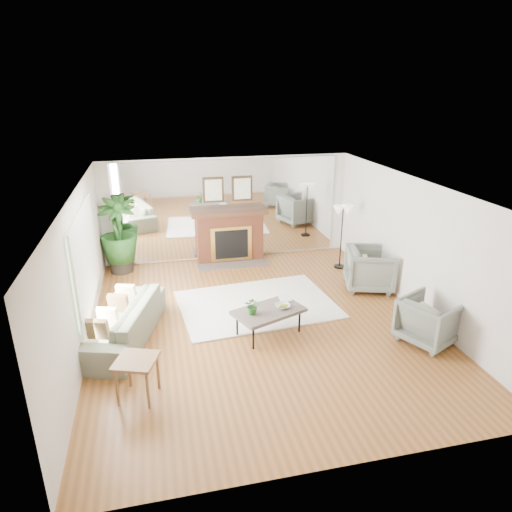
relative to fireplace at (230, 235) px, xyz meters
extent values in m
plane|color=brown|center=(0.00, -3.26, -0.66)|extent=(7.00, 7.00, 0.00)
cube|color=silver|center=(-2.99, -3.26, 0.59)|extent=(0.02, 7.00, 2.50)
cube|color=silver|center=(2.99, -3.26, 0.59)|extent=(0.02, 7.00, 2.50)
cube|color=silver|center=(0.00, 0.23, 0.59)|extent=(6.00, 0.02, 2.50)
cube|color=silver|center=(0.00, 0.21, 0.59)|extent=(5.40, 0.04, 2.40)
cube|color=#B2E09E|center=(-2.96, -2.86, 0.69)|extent=(0.04, 2.40, 1.50)
cube|color=brown|center=(0.00, 0.02, -0.06)|extent=(1.60, 0.40, 1.20)
cube|color=gold|center=(0.00, -0.19, -0.18)|extent=(1.00, 0.04, 0.85)
cube|color=black|center=(0.00, -0.21, -0.18)|extent=(0.80, 0.04, 0.70)
cube|color=#554A43|center=(0.00, -0.33, -0.64)|extent=(1.70, 0.55, 0.03)
cube|color=#452716|center=(0.00, 0.00, 0.56)|extent=(1.85, 0.46, 0.10)
cube|color=black|center=(-0.35, 0.17, 1.09)|extent=(0.50, 0.04, 0.60)
cube|color=black|center=(0.35, 0.17, 1.09)|extent=(0.50, 0.04, 0.60)
cube|color=white|center=(0.08, -2.56, -0.64)|extent=(3.15, 2.38, 0.03)
cube|color=#554A43|center=(0.03, -3.69, -0.22)|extent=(1.36, 1.08, 0.06)
cylinder|color=black|center=(-0.34, -4.10, -0.45)|extent=(0.04, 0.04, 0.41)
cylinder|color=black|center=(0.58, -3.73, -0.45)|extent=(0.04, 0.04, 0.41)
cylinder|color=black|center=(-0.52, -3.65, -0.45)|extent=(0.04, 0.04, 0.41)
cylinder|color=black|center=(0.40, -3.28, -0.45)|extent=(0.04, 0.04, 0.41)
imported|color=slate|center=(-2.45, -3.30, -0.32)|extent=(1.55, 2.47, 0.67)
imported|color=gray|center=(2.60, -2.31, -0.21)|extent=(1.22, 1.20, 0.89)
imported|color=gray|center=(2.60, -4.52, -0.26)|extent=(1.15, 1.14, 0.79)
cube|color=brown|center=(-2.16, -4.95, -0.07)|extent=(0.69, 0.69, 0.04)
cylinder|color=brown|center=(-2.44, -5.08, -0.37)|extent=(0.04, 0.04, 0.58)
cylinder|color=brown|center=(-2.03, -5.22, -0.37)|extent=(0.04, 0.04, 0.58)
cylinder|color=brown|center=(-2.29, -4.67, -0.37)|extent=(0.04, 0.04, 0.58)
cylinder|color=brown|center=(-1.89, -4.82, -0.37)|extent=(0.04, 0.04, 0.58)
cylinder|color=black|center=(-2.60, -0.16, -0.48)|extent=(0.51, 0.51, 0.37)
imported|color=#2C6726|center=(-2.60, -0.16, 0.35)|extent=(0.88, 0.88, 1.51)
cylinder|color=black|center=(2.46, -1.06, -0.64)|extent=(0.26, 0.26, 0.04)
cylinder|color=black|center=(2.46, -1.06, 0.07)|extent=(0.03, 0.03, 1.46)
cone|color=silver|center=(2.35, -1.06, 0.75)|extent=(0.27, 0.27, 0.20)
cone|color=silver|center=(2.57, -1.06, 0.75)|extent=(0.27, 0.27, 0.20)
imported|color=#2C6726|center=(-0.27, -3.77, -0.03)|extent=(0.33, 0.31, 0.31)
imported|color=brown|center=(0.28, -3.67, -0.15)|extent=(0.26, 0.26, 0.06)
imported|color=brown|center=(0.32, -3.34, -0.18)|extent=(0.23, 0.30, 0.02)
camera|label=1|loc=(-1.75, -10.47, 3.46)|focal=32.00mm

